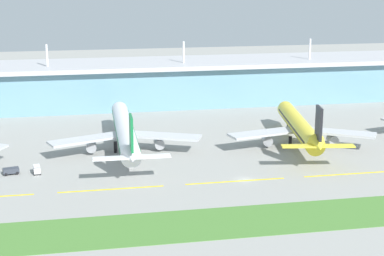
% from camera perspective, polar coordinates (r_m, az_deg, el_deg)
% --- Properties ---
extents(ground_plane, '(600.00, 600.00, 0.00)m').
position_cam_1_polar(ground_plane, '(171.75, 4.93, -4.79)').
color(ground_plane, gray).
extents(terminal_building, '(288.00, 34.00, 27.63)m').
position_cam_1_polar(terminal_building, '(267.04, -0.99, 4.31)').
color(terminal_building, '#6693A8').
rests_on(terminal_building, ground).
extents(airliner_near_middle, '(48.79, 72.15, 18.90)m').
position_cam_1_polar(airliner_near_middle, '(197.28, -6.25, -0.32)').
color(airliner_near_middle, silver).
rests_on(airliner_near_middle, ground).
extents(airliner_far_middle, '(48.18, 61.24, 18.90)m').
position_cam_1_polar(airliner_far_middle, '(204.99, 9.96, 0.11)').
color(airliner_far_middle, yellow).
rests_on(airliner_far_middle, ground).
extents(taxiway_stripe_mid_west, '(28.00, 0.70, 0.04)m').
position_cam_1_polar(taxiway_stripe_mid_west, '(165.11, -7.50, -5.65)').
color(taxiway_stripe_mid_west, yellow).
rests_on(taxiway_stripe_mid_west, ground).
extents(taxiway_stripe_centre, '(28.00, 0.70, 0.04)m').
position_cam_1_polar(taxiway_stripe_centre, '(170.12, 4.04, -4.95)').
color(taxiway_stripe_centre, yellow).
rests_on(taxiway_stripe_centre, ground).
extents(taxiway_stripe_mid_east, '(28.00, 0.70, 0.04)m').
position_cam_1_polar(taxiway_stripe_mid_east, '(181.47, 14.51, -4.14)').
color(taxiway_stripe_mid_east, yellow).
rests_on(taxiway_stripe_mid_east, ground).
extents(grass_verge, '(300.00, 18.00, 0.10)m').
position_cam_1_polar(grass_verge, '(146.57, 7.92, -8.31)').
color(grass_verge, '#477A33').
rests_on(grass_verge, ground).
extents(pushback_tug, '(4.82, 3.31, 1.85)m').
position_cam_1_polar(pushback_tug, '(182.52, -16.46, -3.81)').
color(pushback_tug, '#333842').
rests_on(pushback_tug, ground).
extents(baggage_cart, '(2.38, 3.80, 2.48)m').
position_cam_1_polar(baggage_cart, '(180.98, -14.21, -3.76)').
color(baggage_cart, silver).
rests_on(baggage_cart, ground).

